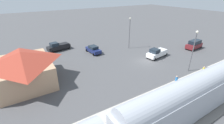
{
  "coord_description": "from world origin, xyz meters",
  "views": [
    {
      "loc": [
        -21.58,
        21.75,
        13.77
      ],
      "look_at": [
        1.74,
        7.3,
        1.0
      ],
      "focal_mm": 25.1,
      "sensor_mm": 36.0,
      "label": 1
    }
  ],
  "objects_px": {
    "station_building": "(24,68)",
    "pedestrian_waiting_far": "(176,80)",
    "sedan_navy": "(93,49)",
    "pedestrian_on_platform": "(203,70)",
    "light_pole_lot_center": "(130,29)",
    "pickup_white": "(157,53)",
    "light_pole_near_platform": "(194,46)",
    "suv_maroon": "(194,44)",
    "pickup_black": "(58,46)"
  },
  "relations": [
    {
      "from": "pedestrian_waiting_far",
      "to": "suv_maroon",
      "type": "height_order",
      "value": "suv_maroon"
    },
    {
      "from": "suv_maroon",
      "to": "sedan_navy",
      "type": "bearing_deg",
      "value": 64.77
    },
    {
      "from": "pickup_black",
      "to": "light_pole_near_platform",
      "type": "relative_size",
      "value": 0.75
    },
    {
      "from": "light_pole_near_platform",
      "to": "pickup_white",
      "type": "bearing_deg",
      "value": 1.71
    },
    {
      "from": "pedestrian_on_platform",
      "to": "light_pole_lot_center",
      "type": "height_order",
      "value": "light_pole_lot_center"
    },
    {
      "from": "sedan_navy",
      "to": "suv_maroon",
      "type": "xyz_separation_m",
      "value": [
        -10.81,
        -22.95,
        0.27
      ]
    },
    {
      "from": "sedan_navy",
      "to": "light_pole_near_platform",
      "type": "height_order",
      "value": "light_pole_near_platform"
    },
    {
      "from": "sedan_navy",
      "to": "pickup_black",
      "type": "relative_size",
      "value": 0.82
    },
    {
      "from": "light_pole_near_platform",
      "to": "station_building",
      "type": "bearing_deg",
      "value": 66.61
    },
    {
      "from": "pickup_white",
      "to": "pickup_black",
      "type": "height_order",
      "value": "same"
    },
    {
      "from": "light_pole_near_platform",
      "to": "pedestrian_waiting_far",
      "type": "bearing_deg",
      "value": 108.63
    },
    {
      "from": "sedan_navy",
      "to": "pickup_white",
      "type": "bearing_deg",
      "value": -131.95
    },
    {
      "from": "sedan_navy",
      "to": "light_pole_lot_center",
      "type": "distance_m",
      "value": 10.16
    },
    {
      "from": "station_building",
      "to": "suv_maroon",
      "type": "bearing_deg",
      "value": -96.84
    },
    {
      "from": "station_building",
      "to": "light_pole_near_platform",
      "type": "height_order",
      "value": "light_pole_near_platform"
    },
    {
      "from": "station_building",
      "to": "sedan_navy",
      "type": "distance_m",
      "value": 16.2
    },
    {
      "from": "pickup_black",
      "to": "light_pole_near_platform",
      "type": "bearing_deg",
      "value": -143.15
    },
    {
      "from": "light_pole_lot_center",
      "to": "pedestrian_waiting_far",
      "type": "bearing_deg",
      "value": 165.2
    },
    {
      "from": "pickup_white",
      "to": "light_pole_near_platform",
      "type": "distance_m",
      "value": 8.59
    },
    {
      "from": "pedestrian_on_platform",
      "to": "suv_maroon",
      "type": "xyz_separation_m",
      "value": [
        9.29,
        -11.95,
        -0.13
      ]
    },
    {
      "from": "pedestrian_waiting_far",
      "to": "light_pole_lot_center",
      "type": "distance_m",
      "value": 18.91
    },
    {
      "from": "station_building",
      "to": "pedestrian_waiting_far",
      "type": "xyz_separation_m",
      "value": [
        -13.44,
        -19.25,
        -1.49
      ]
    },
    {
      "from": "pickup_black",
      "to": "station_building",
      "type": "bearing_deg",
      "value": 146.5
    },
    {
      "from": "pickup_white",
      "to": "pickup_black",
      "type": "xyz_separation_m",
      "value": [
        15.87,
        17.45,
        0.0
      ]
    },
    {
      "from": "pedestrian_on_platform",
      "to": "suv_maroon",
      "type": "relative_size",
      "value": 0.34
    },
    {
      "from": "sedan_navy",
      "to": "light_pole_lot_center",
      "type": "height_order",
      "value": "light_pole_lot_center"
    },
    {
      "from": "pedestrian_on_platform",
      "to": "pedestrian_waiting_far",
      "type": "distance_m",
      "value": 6.57
    },
    {
      "from": "pedestrian_waiting_far",
      "to": "sedan_navy",
      "type": "height_order",
      "value": "pedestrian_waiting_far"
    },
    {
      "from": "pickup_white",
      "to": "light_pole_lot_center",
      "type": "height_order",
      "value": "light_pole_lot_center"
    },
    {
      "from": "pedestrian_waiting_far",
      "to": "light_pole_near_platform",
      "type": "bearing_deg",
      "value": -71.37
    },
    {
      "from": "pedestrian_waiting_far",
      "to": "light_pole_near_platform",
      "type": "height_order",
      "value": "light_pole_near_platform"
    },
    {
      "from": "suv_maroon",
      "to": "station_building",
      "type": "bearing_deg",
      "value": 83.16
    },
    {
      "from": "suv_maroon",
      "to": "light_pole_near_platform",
      "type": "relative_size",
      "value": 0.67
    },
    {
      "from": "light_pole_near_platform",
      "to": "light_pole_lot_center",
      "type": "relative_size",
      "value": 0.98
    },
    {
      "from": "pedestrian_on_platform",
      "to": "pickup_black",
      "type": "distance_m",
      "value": 31.58
    },
    {
      "from": "pedestrian_waiting_far",
      "to": "pickup_white",
      "type": "relative_size",
      "value": 0.3
    },
    {
      "from": "pickup_black",
      "to": "pedestrian_waiting_far",
      "type": "bearing_deg",
      "value": -156.85
    },
    {
      "from": "pickup_white",
      "to": "sedan_navy",
      "type": "bearing_deg",
      "value": 48.05
    },
    {
      "from": "sedan_navy",
      "to": "light_pole_near_platform",
      "type": "relative_size",
      "value": 0.61
    },
    {
      "from": "pedestrian_waiting_far",
      "to": "light_pole_lot_center",
      "type": "height_order",
      "value": "light_pole_lot_center"
    },
    {
      "from": "suv_maroon",
      "to": "light_pole_lot_center",
      "type": "distance_m",
      "value": 16.88
    },
    {
      "from": "pedestrian_on_platform",
      "to": "light_pole_near_platform",
      "type": "xyz_separation_m",
      "value": [
        2.62,
        -0.08,
        3.49
      ]
    },
    {
      "from": "light_pole_lot_center",
      "to": "pickup_white",
      "type": "bearing_deg",
      "value": -168.24
    },
    {
      "from": "sedan_navy",
      "to": "pedestrian_waiting_far",
      "type": "bearing_deg",
      "value": -167.3
    },
    {
      "from": "pickup_black",
      "to": "light_pole_lot_center",
      "type": "relative_size",
      "value": 0.73
    },
    {
      "from": "sedan_navy",
      "to": "suv_maroon",
      "type": "distance_m",
      "value": 25.37
    },
    {
      "from": "station_building",
      "to": "light_pole_near_platform",
      "type": "distance_m",
      "value": 28.28
    },
    {
      "from": "station_building",
      "to": "pedestrian_waiting_far",
      "type": "relative_size",
      "value": 6.16
    },
    {
      "from": "station_building",
      "to": "sedan_navy",
      "type": "xyz_separation_m",
      "value": [
        6.28,
        -14.81,
        -1.89
      ]
    },
    {
      "from": "pedestrian_on_platform",
      "to": "light_pole_lot_center",
      "type": "relative_size",
      "value": 0.22
    }
  ]
}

